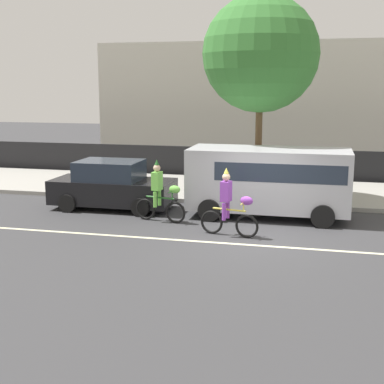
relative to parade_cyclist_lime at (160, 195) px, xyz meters
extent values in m
plane|color=#38383A|center=(3.03, -1.33, -0.84)|extent=(80.00, 80.00, 0.00)
cube|color=beige|center=(3.03, -1.83, -0.84)|extent=(36.00, 0.14, 0.01)
cube|color=#9E9B93|center=(3.03, 5.17, -0.77)|extent=(60.00, 5.00, 0.15)
cube|color=black|center=(3.03, 8.07, -0.14)|extent=(40.00, 0.08, 1.40)
cube|color=beige|center=(6.67, 16.67, 2.34)|extent=(28.00, 8.00, 6.36)
torus|color=black|center=(0.50, -0.10, -0.51)|extent=(0.67, 0.21, 0.67)
torus|color=black|center=(-0.53, 0.11, -0.51)|extent=(0.67, 0.21, 0.67)
cylinder|color=#266626|center=(-0.01, 0.00, -0.09)|extent=(0.96, 0.25, 0.05)
cylinder|color=#266626|center=(-0.16, 0.03, 0.00)|extent=(0.04, 0.04, 0.18)
cylinder|color=#266626|center=(0.40, -0.08, 0.02)|extent=(0.04, 0.04, 0.23)
cylinder|color=#266626|center=(0.40, -0.08, 0.14)|extent=(0.13, 0.50, 0.03)
ellipsoid|color=#72CC4C|center=(0.48, -0.10, 0.21)|extent=(0.39, 0.27, 0.24)
cube|color=#72CC4C|center=(-0.11, 0.02, 0.42)|extent=(0.30, 0.36, 0.56)
sphere|color=beige|center=(-0.11, 0.02, 0.82)|extent=(0.22, 0.22, 0.22)
cone|color=#266626|center=(-0.11, 0.02, 1.00)|extent=(0.14, 0.14, 0.16)
cylinder|color=#72CC4C|center=(-0.14, -0.11, -0.13)|extent=(0.11, 0.11, 0.48)
cylinder|color=#72CC4C|center=(-0.08, 0.16, -0.13)|extent=(0.11, 0.11, 0.48)
torus|color=black|center=(2.82, -1.20, -0.51)|extent=(0.67, 0.21, 0.67)
torus|color=black|center=(1.80, -0.98, -0.51)|extent=(0.67, 0.21, 0.67)
cylinder|color=#E5D84C|center=(2.31, -1.09, -0.09)|extent=(0.96, 0.25, 0.05)
cylinder|color=#E5D84C|center=(2.16, -1.06, 0.00)|extent=(0.04, 0.04, 0.18)
cylinder|color=#E5D84C|center=(2.72, -1.17, 0.02)|extent=(0.04, 0.04, 0.23)
cylinder|color=#E5D84C|center=(2.72, -1.17, 0.14)|extent=(0.13, 0.50, 0.03)
ellipsoid|color=purple|center=(2.80, -1.19, 0.21)|extent=(0.39, 0.27, 0.24)
cube|color=purple|center=(2.21, -1.07, 0.42)|extent=(0.30, 0.36, 0.56)
sphere|color=beige|center=(2.21, -1.07, 0.82)|extent=(0.22, 0.22, 0.22)
cone|color=#E5D84C|center=(2.21, -1.07, 1.00)|extent=(0.14, 0.14, 0.16)
cylinder|color=purple|center=(2.18, -1.20, -0.13)|extent=(0.11, 0.11, 0.48)
cylinder|color=purple|center=(2.24, -0.93, -0.13)|extent=(0.11, 0.11, 0.48)
cube|color=silver|center=(3.15, 1.37, 0.39)|extent=(5.00, 2.00, 1.90)
cube|color=#283342|center=(3.55, 1.37, 0.74)|extent=(3.90, 2.02, 0.56)
cylinder|color=black|center=(4.85, 0.37, -0.49)|extent=(0.70, 0.22, 0.70)
cylinder|color=black|center=(4.85, 2.37, -0.49)|extent=(0.70, 0.22, 0.70)
cylinder|color=black|center=(1.45, 0.37, -0.49)|extent=(0.70, 0.22, 0.70)
cylinder|color=black|center=(1.45, 2.37, -0.49)|extent=(0.70, 0.22, 0.70)
cube|color=black|center=(-2.07, 1.30, -0.24)|extent=(4.10, 1.72, 0.80)
cube|color=#232D3D|center=(-2.17, 1.30, 0.48)|extent=(2.10, 1.58, 0.64)
cylinder|color=black|center=(-0.80, 0.44, -0.54)|extent=(0.60, 0.20, 0.60)
cylinder|color=black|center=(-0.80, 2.16, -0.54)|extent=(0.60, 0.20, 0.60)
cylinder|color=black|center=(-3.34, 0.44, -0.54)|extent=(0.60, 0.20, 0.60)
cylinder|color=black|center=(-3.34, 2.16, -0.54)|extent=(0.60, 0.20, 0.60)
cylinder|color=brown|center=(2.57, 3.50, 1.12)|extent=(0.24, 0.24, 3.63)
sphere|color=#387A33|center=(2.57, 3.50, 4.34)|extent=(3.99, 3.99, 3.99)
cylinder|color=#33333D|center=(1.08, 6.12, -0.27)|extent=(0.20, 0.20, 0.85)
cube|color=beige|center=(1.08, 6.12, 0.44)|extent=(0.32, 0.20, 0.56)
sphere|color=#9E7051|center=(1.08, 6.12, 0.83)|extent=(0.20, 0.20, 0.20)
camera|label=1|loc=(4.65, -15.32, 3.31)|focal=50.00mm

